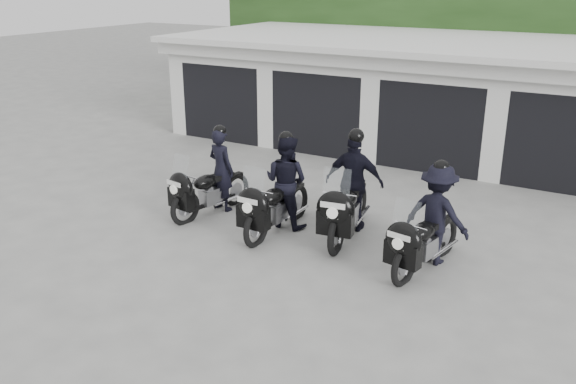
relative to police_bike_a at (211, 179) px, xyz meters
The scene contains 7 objects.
ground 3.13m from the police_bike_a, 11.30° to the right, with size 80.00×80.00×0.00m, color #979691.
garage_block 8.06m from the police_bike_a, 68.23° to the left, with size 16.40×6.80×2.96m.
background_vegetation 12.93m from the police_bike_a, 74.78° to the left, with size 20.00×3.90×5.80m.
police_bike_a is the anchor object (origin of this frame).
police_bike_b 1.65m from the police_bike_a, ahead, with size 0.90×2.25×1.96m.
police_bike_c 2.94m from the police_bike_a, ahead, with size 1.20×2.35×2.06m.
police_bike_d 4.62m from the police_bike_a, ahead, with size 1.21×2.14×1.88m.
Camera 1 is at (4.17, -8.81, 4.65)m, focal length 38.00 mm.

